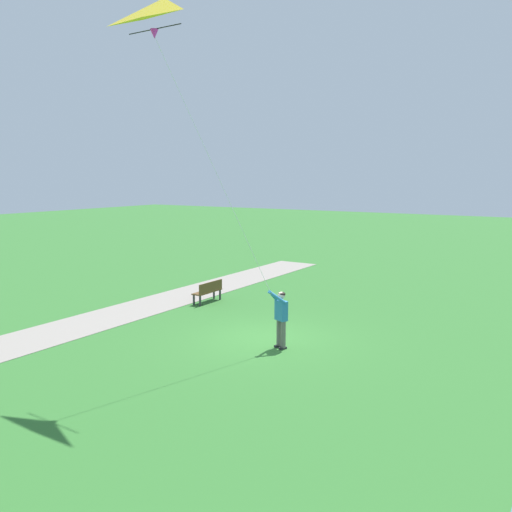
% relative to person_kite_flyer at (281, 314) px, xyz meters
% --- Properties ---
extents(ground_plane, '(120.00, 120.00, 0.00)m').
position_rel_person_kite_flyer_xyz_m(ground_plane, '(0.86, -0.56, -1.05)').
color(ground_plane, '#33702D').
extents(walkway_path, '(2.64, 32.02, 0.02)m').
position_rel_person_kite_flyer_xyz_m(walkway_path, '(7.09, 1.44, -1.04)').
color(walkway_path, gray).
rests_on(walkway_path, ground).
extents(person_kite_flyer, '(0.51, 0.63, 1.83)m').
position_rel_person_kite_flyer_xyz_m(person_kite_flyer, '(0.00, 0.00, 0.00)').
color(person_kite_flyer, '#232328').
rests_on(person_kite_flyer, ground).
extents(flying_kite, '(2.38, 3.18, 7.55)m').
position_rel_person_kite_flyer_xyz_m(flying_kite, '(1.62, 3.05, 7.81)').
color(flying_kite, yellow).
extents(park_bench_near_walkway, '(0.45, 1.50, 0.88)m').
position_rel_person_kite_flyer_xyz_m(park_bench_near_walkway, '(5.38, -3.55, -0.54)').
color(park_bench_near_walkway, brown).
rests_on(park_bench_near_walkway, ground).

